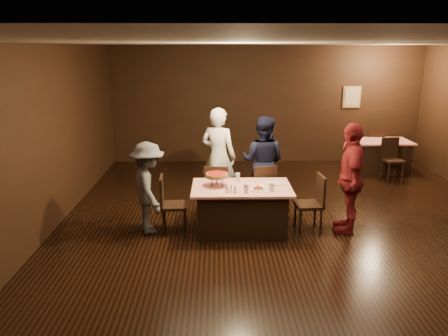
{
  "coord_description": "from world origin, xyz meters",
  "views": [
    {
      "loc": [
        -1.28,
        -6.29,
        2.93
      ],
      "look_at": [
        -1.17,
        0.7,
        1.0
      ],
      "focal_mm": 35.0,
      "sensor_mm": 36.0,
      "label": 1
    }
  ],
  "objects": [
    {
      "name": "diner_white_jacket",
      "position": [
        -1.25,
        1.71,
        0.94
      ],
      "size": [
        0.81,
        0.69,
        1.88
      ],
      "primitive_type": "imported",
      "rotation": [
        0.0,
        0.0,
        2.73
      ],
      "color": "white",
      "rests_on": "ground"
    },
    {
      "name": "pizza_stand",
      "position": [
        -1.29,
        0.45,
        0.95
      ],
      "size": [
        0.38,
        0.38,
        0.22
      ],
      "color": "black",
      "rests_on": "main_table"
    },
    {
      "name": "glass_front_right",
      "position": [
        -0.44,
        0.15,
        0.84
      ],
      "size": [
        0.08,
        0.08,
        0.14
      ],
      "primitive_type": "cylinder",
      "color": "silver",
      "rests_on": "main_table"
    },
    {
      "name": "chair_end_right",
      "position": [
        0.21,
        0.4,
        0.47
      ],
      "size": [
        0.45,
        0.45,
        0.95
      ],
      "primitive_type": "cube",
      "rotation": [
        0.0,
        0.0,
        -1.5
      ],
      "color": "black",
      "rests_on": "ground"
    },
    {
      "name": "chair_far_left",
      "position": [
        -1.29,
        1.15,
        0.47
      ],
      "size": [
        0.45,
        0.45,
        0.95
      ],
      "primitive_type": "cube",
      "rotation": [
        0.0,
        0.0,
        3.07
      ],
      "color": "black",
      "rests_on": "ground"
    },
    {
      "name": "glass_front_left",
      "position": [
        -0.84,
        0.1,
        0.84
      ],
      "size": [
        0.08,
        0.08,
        0.14
      ],
      "primitive_type": "cylinder",
      "color": "silver",
      "rests_on": "main_table"
    },
    {
      "name": "diner_navy_hoodie",
      "position": [
        -0.42,
        1.64,
        0.86
      ],
      "size": [
        1.03,
        0.92,
        1.73
      ],
      "primitive_type": "imported",
      "rotation": [
        0.0,
        0.0,
        2.75
      ],
      "color": "black",
      "rests_on": "ground"
    },
    {
      "name": "condiments",
      "position": [
        -1.07,
        0.12,
        0.82
      ],
      "size": [
        0.17,
        0.1,
        0.09
      ],
      "color": "silver",
      "rests_on": "main_table"
    },
    {
      "name": "back_table",
      "position": [
        2.73,
        3.96,
        0.39
      ],
      "size": [
        1.3,
        0.9,
        0.77
      ],
      "primitive_type": "cube",
      "color": "red",
      "rests_on": "ground"
    },
    {
      "name": "diner_red_shirt",
      "position": [
        0.86,
        0.39,
        0.91
      ],
      "size": [
        0.64,
        1.13,
        1.81
      ],
      "primitive_type": "imported",
      "rotation": [
        0.0,
        0.0,
        -1.76
      ],
      "color": "maroon",
      "rests_on": "ground"
    },
    {
      "name": "chair_end_left",
      "position": [
        -1.99,
        0.4,
        0.47
      ],
      "size": [
        0.45,
        0.45,
        0.95
      ],
      "primitive_type": "cube",
      "rotation": [
        0.0,
        0.0,
        1.63
      ],
      "color": "black",
      "rests_on": "ground"
    },
    {
      "name": "room",
      "position": [
        0.0,
        0.01,
        2.14
      ],
      "size": [
        10.0,
        10.04,
        3.02
      ],
      "color": "black",
      "rests_on": "ground"
    },
    {
      "name": "chair_far_right",
      "position": [
        -0.49,
        1.15,
        0.47
      ],
      "size": [
        0.51,
        0.51,
        0.95
      ],
      "primitive_type": "cube",
      "rotation": [
        0.0,
        0.0,
        3.4
      ],
      "color": "black",
      "rests_on": "ground"
    },
    {
      "name": "glass_back",
      "position": [
        -0.94,
        0.7,
        0.84
      ],
      "size": [
        0.08,
        0.08,
        0.14
      ],
      "primitive_type": "cylinder",
      "color": "silver",
      "rests_on": "main_table"
    },
    {
      "name": "diner_grey_knit",
      "position": [
        -2.39,
        0.42,
        0.75
      ],
      "size": [
        0.87,
        1.11,
        1.5
      ],
      "primitive_type": "imported",
      "rotation": [
        0.0,
        0.0,
        1.94
      ],
      "color": "#525457",
      "rests_on": "ground"
    },
    {
      "name": "chair_back_far",
      "position": [
        2.73,
        4.56,
        0.47
      ],
      "size": [
        0.45,
        0.45,
        0.95
      ],
      "primitive_type": "cube",
      "rotation": [
        0.0,
        0.0,
        3.07
      ],
      "color": "black",
      "rests_on": "ground"
    },
    {
      "name": "main_table",
      "position": [
        -0.89,
        0.4,
        0.39
      ],
      "size": [
        1.6,
        1.0,
        0.77
      ],
      "primitive_type": "cube",
      "color": "red",
      "rests_on": "ground"
    },
    {
      "name": "chair_back_near",
      "position": [
        2.73,
        3.26,
        0.47
      ],
      "size": [
        0.47,
        0.47,
        0.95
      ],
      "primitive_type": "cube",
      "rotation": [
        0.0,
        0.0,
        0.14
      ],
      "color": "black",
      "rests_on": "ground"
    },
    {
      "name": "plate_with_slice",
      "position": [
        -0.64,
        0.22,
        0.8
      ],
      "size": [
        0.25,
        0.25,
        0.06
      ],
      "color": "white",
      "rests_on": "main_table"
    },
    {
      "name": "napkin_left",
      "position": [
        -1.04,
        0.35,
        0.77
      ],
      "size": [
        0.21,
        0.21,
        0.01
      ],
      "primitive_type": "cube",
      "rotation": [
        0.0,
        0.0,
        -0.35
      ],
      "color": "white",
      "rests_on": "main_table"
    },
    {
      "name": "plate_empty",
      "position": [
        -0.34,
        0.55,
        0.78
      ],
      "size": [
        0.25,
        0.25,
        0.01
      ],
      "primitive_type": "cylinder",
      "color": "white",
      "rests_on": "main_table"
    },
    {
      "name": "napkin_center",
      "position": [
        -0.59,
        0.4,
        0.77
      ],
      "size": [
        0.19,
        0.19,
        0.01
      ],
      "primitive_type": "cube",
      "rotation": [
        0.0,
        0.0,
        0.21
      ],
      "color": "white",
      "rests_on": "main_table"
    }
  ]
}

